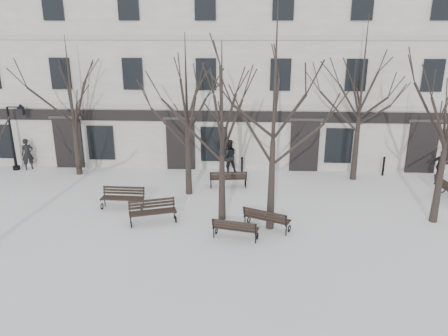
# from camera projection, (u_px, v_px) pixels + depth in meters

# --- Properties ---
(ground) EXTENTS (100.00, 100.00, 0.00)m
(ground) POSITION_uv_depth(u_px,v_px,m) (240.00, 232.00, 17.61)
(ground) COLOR white
(ground) RESTS_ON ground
(building) EXTENTS (40.40, 10.20, 11.40)m
(building) POSITION_uv_depth(u_px,v_px,m) (244.00, 64.00, 28.14)
(building) COLOR beige
(building) RESTS_ON ground
(tree_1) EXTENTS (5.18, 5.18, 7.40)m
(tree_1) POSITION_uv_depth(u_px,v_px,m) (222.00, 113.00, 17.38)
(tree_1) COLOR black
(tree_1) RESTS_ON ground
(tree_2) EXTENTS (6.15, 6.15, 8.79)m
(tree_2) POSITION_uv_depth(u_px,v_px,m) (275.00, 94.00, 16.26)
(tree_2) COLOR black
(tree_2) RESTS_ON ground
(tree_4) EXTENTS (5.24, 5.24, 7.49)m
(tree_4) POSITION_uv_depth(u_px,v_px,m) (70.00, 90.00, 22.93)
(tree_4) COLOR black
(tree_4) RESTS_ON ground
(tree_5) EXTENTS (5.35, 5.35, 7.65)m
(tree_5) POSITION_uv_depth(u_px,v_px,m) (186.00, 97.00, 20.10)
(tree_5) COLOR black
(tree_5) RESTS_ON ground
(tree_6) EXTENTS (5.92, 5.92, 8.46)m
(tree_6) POSITION_uv_depth(u_px,v_px,m) (363.00, 80.00, 21.93)
(tree_6) COLOR black
(tree_6) RESTS_ON ground
(bench_0) EXTENTS (2.05, 1.26, 0.98)m
(bench_0) POSITION_uv_depth(u_px,v_px,m) (153.00, 211.00, 18.31)
(bench_0) COLOR black
(bench_0) RESTS_ON ground
(bench_1) EXTENTS (1.85, 1.01, 0.89)m
(bench_1) POSITION_uv_depth(u_px,v_px,m) (235.00, 228.00, 16.89)
(bench_1) COLOR black
(bench_1) RESTS_ON ground
(bench_2) EXTENTS (1.98, 1.40, 0.95)m
(bench_2) POSITION_uv_depth(u_px,v_px,m) (266.00, 218.00, 17.65)
(bench_2) COLOR black
(bench_2) RESTS_ON ground
(bench_3) EXTENTS (1.96, 0.78, 0.97)m
(bench_3) POSITION_uv_depth(u_px,v_px,m) (123.00, 197.00, 19.78)
(bench_3) COLOR black
(bench_3) RESTS_ON ground
(bench_4) EXTENTS (1.93, 0.85, 0.95)m
(bench_4) POSITION_uv_depth(u_px,v_px,m) (228.00, 178.00, 22.22)
(bench_4) COLOR black
(bench_4) RESTS_ON ground
(lamp_post) EXTENTS (1.19, 0.44, 3.80)m
(lamp_post) POSITION_uv_depth(u_px,v_px,m) (16.00, 132.00, 24.43)
(lamp_post) COLOR black
(lamp_post) RESTS_ON ground
(bollard_a) EXTENTS (0.14, 0.14, 1.11)m
(bollard_a) POSITION_uv_depth(u_px,v_px,m) (242.00, 166.00, 23.87)
(bollard_a) COLOR black
(bollard_a) RESTS_ON ground
(bollard_b) EXTENTS (0.14, 0.14, 1.09)m
(bollard_b) POSITION_uv_depth(u_px,v_px,m) (384.00, 165.00, 24.00)
(bollard_b) COLOR black
(bollard_b) RESTS_ON ground
(pedestrian_a) EXTENTS (0.79, 0.72, 1.80)m
(pedestrian_a) POSITION_uv_depth(u_px,v_px,m) (30.00, 169.00, 25.23)
(pedestrian_a) COLOR black
(pedestrian_a) RESTS_ON ground
(pedestrian_b) EXTENTS (1.09, 0.94, 1.93)m
(pedestrian_b) POSITION_uv_depth(u_px,v_px,m) (229.00, 173.00, 24.60)
(pedestrian_b) COLOR black
(pedestrian_b) RESTS_ON ground
(pedestrian_c) EXTENTS (1.03, 0.99, 1.73)m
(pedestrian_c) POSITION_uv_depth(u_px,v_px,m) (439.00, 181.00, 23.25)
(pedestrian_c) COLOR black
(pedestrian_c) RESTS_ON ground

